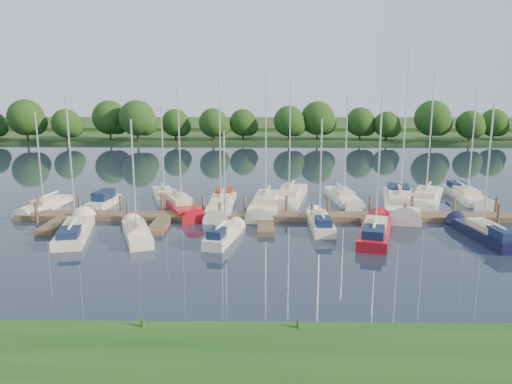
{
  "coord_description": "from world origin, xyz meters",
  "views": [
    {
      "loc": [
        -0.19,
        -30.92,
        10.48
      ],
      "look_at": [
        -0.78,
        8.0,
        2.2
      ],
      "focal_mm": 35.0,
      "sensor_mm": 36.0,
      "label": 1
    }
  ],
  "objects_px": {
    "sailboat_n_0": "(45,206)",
    "dock": "(266,218)",
    "motorboat": "(103,203)",
    "sailboat_n_5": "(266,206)",
    "sailboat_s_2": "(224,236)"
  },
  "relations": [
    {
      "from": "dock",
      "to": "motorboat",
      "type": "height_order",
      "value": "motorboat"
    },
    {
      "from": "dock",
      "to": "sailboat_n_5",
      "type": "xyz_separation_m",
      "value": [
        0.04,
        3.94,
        0.08
      ]
    },
    {
      "from": "sailboat_n_5",
      "to": "sailboat_n_0",
      "type": "bearing_deg",
      "value": 7.72
    },
    {
      "from": "sailboat_n_0",
      "to": "motorboat",
      "type": "xyz_separation_m",
      "value": [
        4.68,
        1.15,
        0.08
      ]
    },
    {
      "from": "sailboat_n_5",
      "to": "sailboat_s_2",
      "type": "distance_m",
      "value": 9.56
    },
    {
      "from": "sailboat_n_0",
      "to": "motorboat",
      "type": "relative_size",
      "value": 1.65
    },
    {
      "from": "sailboat_n_5",
      "to": "motorboat",
      "type": "bearing_deg",
      "value": 3.59
    },
    {
      "from": "motorboat",
      "to": "sailboat_n_0",
      "type": "bearing_deg",
      "value": 20.82
    },
    {
      "from": "sailboat_n_0",
      "to": "dock",
      "type": "bearing_deg",
      "value": 178.3
    },
    {
      "from": "sailboat_n_0",
      "to": "sailboat_n_5",
      "type": "distance_m",
      "value": 19.16
    },
    {
      "from": "motorboat",
      "to": "sailboat_n_5",
      "type": "distance_m",
      "value": 14.5
    },
    {
      "from": "sailboat_s_2",
      "to": "motorboat",
      "type": "bearing_deg",
      "value": 152.17
    },
    {
      "from": "sailboat_n_5",
      "to": "sailboat_s_2",
      "type": "height_order",
      "value": "sailboat_n_5"
    },
    {
      "from": "sailboat_n_0",
      "to": "sailboat_s_2",
      "type": "bearing_deg",
      "value": 160.56
    },
    {
      "from": "sailboat_n_0",
      "to": "motorboat",
      "type": "distance_m",
      "value": 4.82
    }
  ]
}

